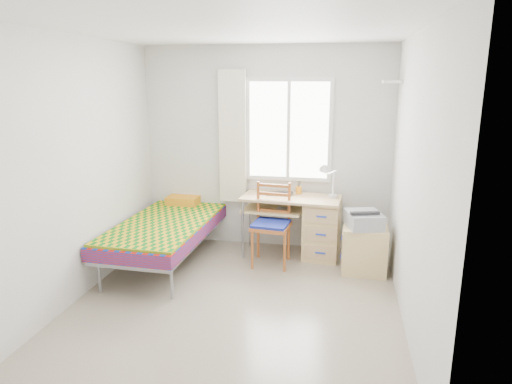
{
  "coord_description": "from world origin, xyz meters",
  "views": [
    {
      "loc": [
        0.98,
        -4.03,
        2.18
      ],
      "look_at": [
        0.1,
        0.55,
        1.02
      ],
      "focal_mm": 32.0,
      "sensor_mm": 36.0,
      "label": 1
    }
  ],
  "objects_px": {
    "bed": "(170,225)",
    "chair": "(272,219)",
    "cabinet": "(364,249)",
    "printer": "(364,219)",
    "desk": "(316,225)"
  },
  "relations": [
    {
      "from": "bed",
      "to": "chair",
      "type": "relative_size",
      "value": 2.17
    },
    {
      "from": "chair",
      "to": "printer",
      "type": "relative_size",
      "value": 1.96
    },
    {
      "from": "cabinet",
      "to": "printer",
      "type": "xyz_separation_m",
      "value": [
        -0.02,
        -0.01,
        0.36
      ]
    },
    {
      "from": "desk",
      "to": "cabinet",
      "type": "xyz_separation_m",
      "value": [
        0.58,
        -0.37,
        -0.14
      ]
    },
    {
      "from": "cabinet",
      "to": "printer",
      "type": "bearing_deg",
      "value": -153.28
    },
    {
      "from": "printer",
      "to": "desk",
      "type": "bearing_deg",
      "value": 130.09
    },
    {
      "from": "bed",
      "to": "cabinet",
      "type": "height_order",
      "value": "bed"
    },
    {
      "from": "chair",
      "to": "cabinet",
      "type": "bearing_deg",
      "value": 3.18
    },
    {
      "from": "desk",
      "to": "printer",
      "type": "bearing_deg",
      "value": -30.37
    },
    {
      "from": "bed",
      "to": "printer",
      "type": "relative_size",
      "value": 4.25
    },
    {
      "from": "bed",
      "to": "chair",
      "type": "bearing_deg",
      "value": 7.22
    },
    {
      "from": "bed",
      "to": "cabinet",
      "type": "relative_size",
      "value": 3.93
    },
    {
      "from": "bed",
      "to": "desk",
      "type": "bearing_deg",
      "value": 15.68
    },
    {
      "from": "cabinet",
      "to": "printer",
      "type": "relative_size",
      "value": 1.08
    },
    {
      "from": "bed",
      "to": "cabinet",
      "type": "bearing_deg",
      "value": 3.37
    }
  ]
}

